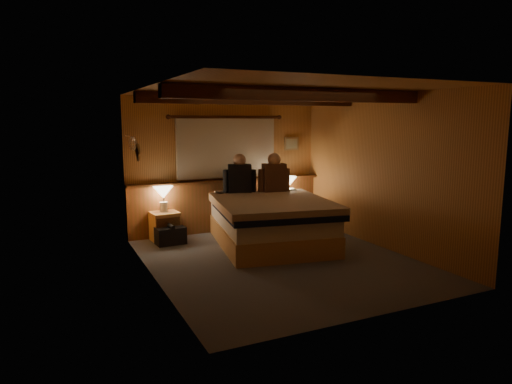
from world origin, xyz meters
TOP-DOWN VIEW (x-y plane):
  - floor at (0.00, 0.00)m, footprint 4.20×4.20m
  - ceiling at (0.00, 0.00)m, footprint 4.20×4.20m
  - wall_back at (0.00, 2.10)m, footprint 3.60×0.00m
  - wall_left at (-1.80, 0.00)m, footprint 0.00×4.20m
  - wall_right at (1.80, 0.00)m, footprint 0.00×4.20m
  - wall_front at (0.00, -2.10)m, footprint 3.60×0.00m
  - wainscot at (0.00, 2.04)m, footprint 3.60×0.23m
  - curtain_window at (0.00, 2.03)m, footprint 2.18×0.09m
  - ceiling_beams at (0.00, 0.15)m, footprint 3.60×1.65m
  - coat_rail at (-1.72, 1.58)m, footprint 0.05×0.55m
  - framed_print at (1.35, 2.08)m, footprint 0.30×0.04m
  - bed at (0.27, 0.81)m, footprint 2.03×2.46m
  - nightstand_left at (-1.22, 1.78)m, footprint 0.47×0.43m
  - nightstand_right at (1.13, 1.71)m, footprint 0.49×0.44m
  - lamp_left at (-1.22, 1.82)m, footprint 0.33×0.33m
  - lamp_right at (1.09, 1.74)m, footprint 0.34×0.34m
  - person_left at (0.08, 1.64)m, footprint 0.56×0.34m
  - person_right at (0.67, 1.48)m, footprint 0.58×0.29m
  - duffel_bag at (-1.20, 1.52)m, footprint 0.48×0.31m

SIDE VIEW (x-z plane):
  - floor at x=0.00m, z-range 0.00..0.00m
  - duffel_bag at x=-1.20m, z-range -0.02..0.31m
  - nightstand_left at x=-1.22m, z-range 0.00..0.48m
  - nightstand_right at x=1.13m, z-range 0.00..0.53m
  - bed at x=0.27m, z-range 0.01..0.77m
  - wainscot at x=0.00m, z-range 0.02..0.96m
  - lamp_left at x=-1.22m, z-range 0.57..1.00m
  - lamp_right at x=1.09m, z-range 0.61..1.05m
  - person_left at x=0.08m, z-range 0.68..1.38m
  - person_right at x=0.67m, z-range 0.68..1.38m
  - wall_left at x=-1.80m, z-range -0.90..3.30m
  - wall_right at x=1.80m, z-range -0.90..3.30m
  - wall_back at x=0.00m, z-range -0.60..3.00m
  - wall_front at x=0.00m, z-range -0.60..3.00m
  - curtain_window at x=0.00m, z-range 0.96..2.08m
  - framed_print at x=1.35m, z-range 1.43..1.68m
  - coat_rail at x=-1.72m, z-range 1.55..1.79m
  - ceiling_beams at x=0.00m, z-range 2.23..2.39m
  - ceiling at x=0.00m, z-range 2.40..2.40m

